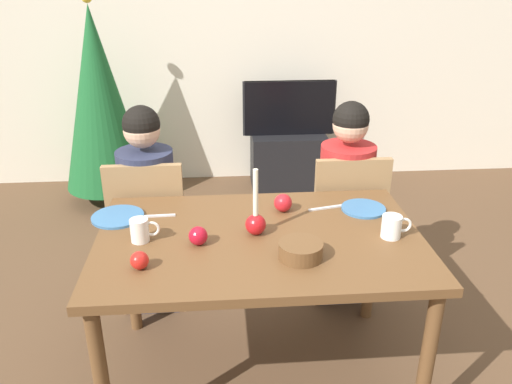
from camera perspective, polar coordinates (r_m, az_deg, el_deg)
The scene contains 21 objects.
ground_plane at distance 2.66m, azimuth 0.36°, elevation -19.24°, with size 7.68×7.68×0.00m, color brown.
back_wall at distance 4.57m, azimuth -2.50°, elevation 17.31°, with size 6.40×0.10×2.60m, color beige.
dining_table at distance 2.26m, azimuth 0.41°, elevation -6.78°, with size 1.40×0.90×0.75m.
chair_left at distance 2.88m, azimuth -11.71°, elevation -3.61°, with size 0.40×0.40×0.90m.
chair_right at distance 2.94m, azimuth 9.84°, elevation -2.85°, with size 0.40×0.40×0.90m.
person_left_child at distance 2.89m, azimuth -11.74°, elevation -2.30°, with size 0.30×0.30×1.17m.
person_right_child at distance 2.95m, azimuth 9.77°, elevation -1.57°, with size 0.30×0.30×1.17m.
tv_stand at distance 4.56m, azimuth 3.55°, elevation 3.56°, with size 0.64×0.40×0.48m, color black.
tv at distance 4.42m, azimuth 3.70°, elevation 9.28°, with size 0.79×0.05×0.46m.
christmas_tree at distance 4.26m, azimuth -16.99°, elevation 9.74°, with size 0.67×0.67×1.65m.
candle_centerpiece at distance 2.21m, azimuth -0.05°, elevation -3.20°, with size 0.09×0.09×0.30m.
plate_left at distance 2.45m, azimuth -15.08°, elevation -2.66°, with size 0.24×0.24×0.01m, color teal.
plate_right at distance 2.50m, azimuth 11.83°, elevation -1.81°, with size 0.21×0.21×0.01m, color teal.
mug_left at distance 2.21m, azimuth -12.69°, elevation -4.20°, with size 0.12×0.08×0.10m.
mug_right at distance 2.26m, azimuth 14.88°, elevation -3.72°, with size 0.13×0.08×0.10m.
fork_left at distance 2.43m, azimuth -11.05°, elevation -2.62°, with size 0.18×0.01×0.01m, color silver.
fork_right at distance 2.48m, azimuth 7.77°, elevation -1.75°, with size 0.18×0.01×0.01m, color silver.
bowl_walnuts at distance 2.05m, azimuth 4.98°, elevation -6.46°, with size 0.18×0.18×0.07m, color brown.
apple_near_candle at distance 2.03m, azimuth -12.80°, elevation -7.41°, with size 0.07×0.07×0.07m, color red.
apple_by_left_plate at distance 2.15m, azimuth -6.44°, elevation -4.85°, with size 0.08×0.08×0.08m, color #B21022.
apple_by_right_mug at distance 2.42m, azimuth 3.01°, elevation -1.20°, with size 0.09×0.09×0.09m, color red.
Camera 1 is at (-0.17, -1.94, 1.82)m, focal length 36.06 mm.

